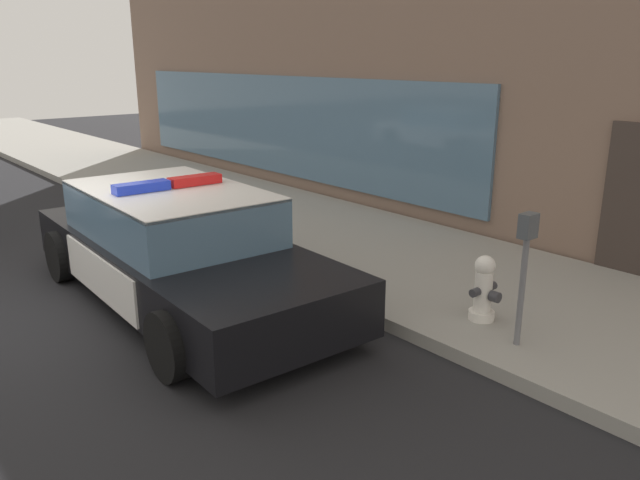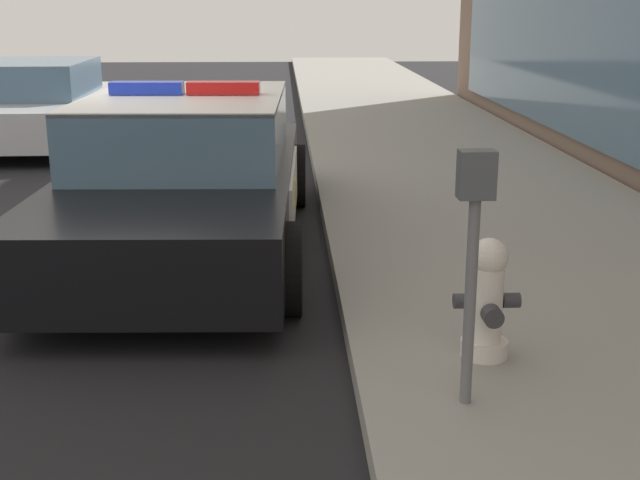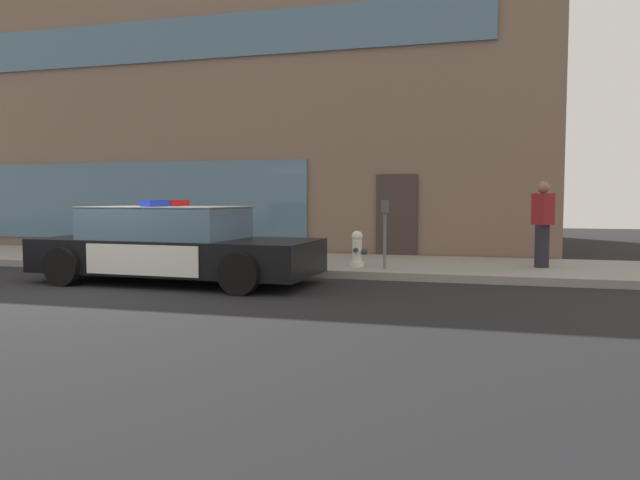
% 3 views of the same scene
% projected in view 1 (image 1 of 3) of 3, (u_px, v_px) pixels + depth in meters
% --- Properties ---
extents(ground, '(48.00, 48.00, 0.00)m').
position_uv_depth(ground, '(61.00, 302.00, 7.60)').
color(ground, black).
extents(sidewalk, '(48.00, 3.54, 0.15)m').
position_uv_depth(sidewalk, '(323.00, 235.00, 10.17)').
color(sidewalk, gray).
rests_on(sidewalk, ground).
extents(storefront_building, '(18.86, 11.71, 7.89)m').
position_uv_depth(storefront_building, '(526.00, 11.00, 14.83)').
color(storefront_building, '#7A6051').
rests_on(storefront_building, ground).
extents(police_cruiser, '(5.17, 2.26, 1.49)m').
position_uv_depth(police_cruiser, '(178.00, 247.00, 7.48)').
color(police_cruiser, black).
rests_on(police_cruiser, ground).
extents(fire_hydrant, '(0.34, 0.39, 0.73)m').
position_uv_depth(fire_hydrant, '(484.00, 289.00, 6.63)').
color(fire_hydrant, silver).
rests_on(fire_hydrant, sidewalk).
extents(parking_meter, '(0.12, 0.18, 1.34)m').
position_uv_depth(parking_meter, '(525.00, 255.00, 5.89)').
color(parking_meter, slate).
rests_on(parking_meter, sidewalk).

